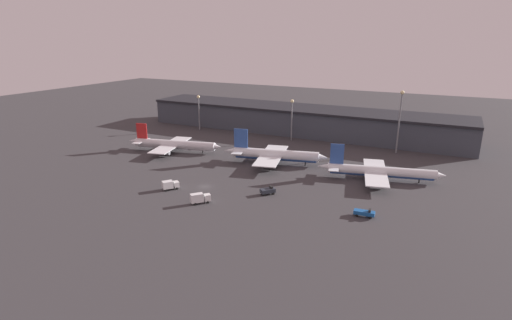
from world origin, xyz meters
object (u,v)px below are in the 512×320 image
at_px(airplane_0, 174,145).
at_px(service_vehicle_2, 268,191).
at_px(service_vehicle_1, 170,185).
at_px(service_vehicle_0, 364,213).
at_px(airplane_1, 275,155).
at_px(airplane_2, 379,172).
at_px(service_vehicle_3, 200,198).

distance_m(airplane_0, service_vehicle_2, 69.75).
bearing_deg(service_vehicle_1, service_vehicle_0, -45.89).
bearing_deg(service_vehicle_0, airplane_1, 137.80).
height_order(airplane_0, airplane_2, airplane_2).
height_order(airplane_2, service_vehicle_1, airplane_2).
bearing_deg(service_vehicle_3, service_vehicle_1, 112.62).
bearing_deg(airplane_1, airplane_2, -14.59).
xyz_separation_m(airplane_2, service_vehicle_3, (-48.57, -49.68, -1.36)).
height_order(service_vehicle_2, service_vehicle_3, service_vehicle_3).
bearing_deg(airplane_1, service_vehicle_3, -108.09).
relative_size(airplane_2, service_vehicle_2, 8.58).
relative_size(airplane_0, service_vehicle_1, 7.60).
bearing_deg(service_vehicle_3, service_vehicle_2, -2.32).
xyz_separation_m(airplane_0, service_vehicle_2, (63.21, -29.42, -2.04)).
bearing_deg(airplane_2, service_vehicle_0, -99.93).
relative_size(airplane_1, service_vehicle_0, 7.05).
bearing_deg(airplane_2, service_vehicle_3, -147.60).
bearing_deg(airplane_2, service_vehicle_1, -159.32).
xyz_separation_m(service_vehicle_1, service_vehicle_3, (16.74, -5.75, 0.14)).
distance_m(airplane_0, service_vehicle_3, 65.98).
xyz_separation_m(airplane_1, service_vehicle_2, (12.35, -33.40, -2.53)).
bearing_deg(service_vehicle_0, airplane_0, 157.56).
height_order(airplane_0, airplane_1, airplane_1).
bearing_deg(service_vehicle_2, airplane_2, -3.92).
distance_m(airplane_1, airplane_2, 44.29).
bearing_deg(service_vehicle_0, service_vehicle_2, 170.69).
xyz_separation_m(service_vehicle_0, service_vehicle_1, (-67.37, -8.33, 0.57)).
bearing_deg(airplane_0, service_vehicle_2, -38.21).
height_order(airplane_2, service_vehicle_3, airplane_2).
distance_m(airplane_2, service_vehicle_0, 35.72).
bearing_deg(service_vehicle_3, service_vehicle_0, -32.90).
distance_m(airplane_2, service_vehicle_3, 69.48).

